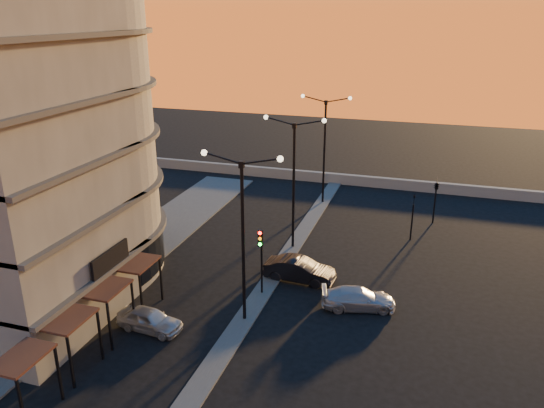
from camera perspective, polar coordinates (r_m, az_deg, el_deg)
The scene contains 14 objects.
ground at distance 30.00m, azimuth -2.96°, elevation -12.34°, with size 120.00×120.00×0.00m, color black.
sidewalk_west at distance 37.47m, azimuth -16.08°, elevation -6.08°, with size 5.00×40.00×0.12m, color #484946.
median at distance 38.36m, azimuth 2.24°, elevation -4.63°, with size 1.20×36.00×0.12m, color #484946.
parapet at distance 52.53m, azimuth 9.01°, elevation 2.54°, with size 44.00×0.50×1.00m, color gray.
building at distance 33.33m, azimuth -26.98°, elevation 10.78°, with size 14.35×17.08×25.00m.
streetlamp_near at distance 27.42m, azimuth -3.16°, elevation -2.41°, with size 4.32×0.32×9.51m.
streetlamp_mid at distance 36.41m, azimuth 2.36°, elevation 3.32°, with size 4.32×0.32×9.51m.
streetlamp_far at distance 45.82m, azimuth 5.68°, elevation 6.72°, with size 4.32×0.32×9.51m.
traffic_light_main at distance 30.98m, azimuth -1.20°, elevation -5.11°, with size 0.28×0.44×4.25m.
signal_east_a at distance 40.25m, azimuth 14.87°, elevation -1.22°, with size 0.13×0.16×3.60m.
signal_east_b at distance 43.65m, azimuth 17.29°, elevation 1.83°, with size 0.42×1.99×3.60m.
car_hatchback at distance 29.55m, azimuth -13.02°, elevation -12.03°, with size 1.45×3.61×1.23m, color #B0B3B8.
car_sedan at distance 33.64m, azimuth 2.97°, elevation -7.08°, with size 1.55×4.44×1.46m, color black.
car_wagon at distance 31.13m, azimuth 9.28°, elevation -9.99°, with size 1.71×4.21×1.22m, color #A8AAAF.
Camera 1 is at (9.06, -23.69, 16.02)m, focal length 35.00 mm.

